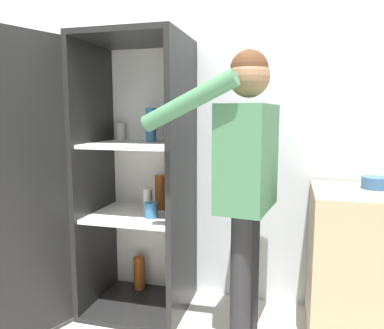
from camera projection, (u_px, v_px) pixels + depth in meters
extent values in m
cube|color=silver|center=(182.00, 124.00, 2.75)|extent=(7.00, 0.06, 2.55)
cube|color=black|center=(140.00, 304.00, 2.64)|extent=(0.67, 0.61, 0.04)
cube|color=black|center=(135.00, 39.00, 2.39)|extent=(0.67, 0.61, 0.04)
cube|color=white|center=(153.00, 171.00, 2.79)|extent=(0.67, 0.03, 1.77)
cube|color=black|center=(95.00, 176.00, 2.60)|extent=(0.03, 0.61, 1.77)
cube|color=black|center=(183.00, 180.00, 2.43)|extent=(0.04, 0.61, 1.77)
cube|color=white|center=(138.00, 215.00, 2.55)|extent=(0.60, 0.54, 0.02)
cube|color=white|center=(137.00, 145.00, 2.49)|extent=(0.60, 0.54, 0.02)
cube|color=black|center=(12.00, 192.00, 2.06)|extent=(0.29, 0.64, 1.77)
cylinder|color=#9E4C19|center=(161.00, 192.00, 2.64)|extent=(0.08, 0.08, 0.25)
cylinder|color=teal|center=(151.00, 125.00, 2.57)|extent=(0.07, 0.07, 0.23)
cylinder|color=#9E4C19|center=(139.00, 273.00, 2.82)|extent=(0.08, 0.08, 0.25)
cylinder|color=beige|center=(148.00, 201.00, 2.54)|extent=(0.06, 0.06, 0.17)
cylinder|color=#723884|center=(177.00, 190.00, 2.69)|extent=(0.07, 0.07, 0.26)
cylinder|color=beige|center=(120.00, 132.00, 2.74)|extent=(0.07, 0.07, 0.12)
cylinder|color=teal|center=(151.00, 210.00, 2.43)|extent=(0.09, 0.09, 0.10)
cylinder|color=#262628|center=(241.00, 283.00, 2.08)|extent=(0.12, 0.12, 0.82)
cylinder|color=#262628|center=(249.00, 271.00, 2.25)|extent=(0.12, 0.12, 0.82)
cube|color=#3F724C|center=(247.00, 157.00, 2.07)|extent=(0.32, 0.49, 0.58)
sphere|color=#8C6647|center=(249.00, 77.00, 2.01)|extent=(0.23, 0.23, 0.23)
sphere|color=#4C2D19|center=(249.00, 69.00, 2.01)|extent=(0.21, 0.21, 0.21)
cylinder|color=#3F724C|center=(188.00, 102.00, 1.90)|extent=(0.54, 0.17, 0.31)
cylinder|color=#3F724C|center=(258.00, 157.00, 2.31)|extent=(0.09, 0.09, 0.55)
cube|color=tan|center=(374.00, 267.00, 2.19)|extent=(0.72, 0.62, 0.91)
cylinder|color=#335B8E|center=(375.00, 183.00, 2.21)|extent=(0.15, 0.15, 0.07)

